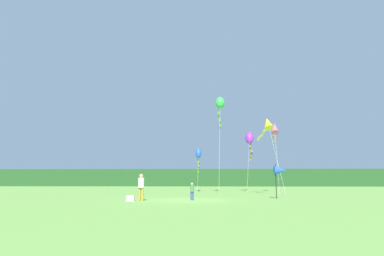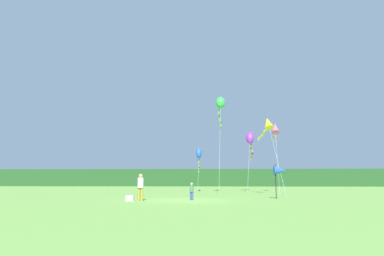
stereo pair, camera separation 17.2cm
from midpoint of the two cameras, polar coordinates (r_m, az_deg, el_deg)
name	(u,v)px [view 2 (the right image)]	position (r m, az deg, el deg)	size (l,w,h in m)	color
ground_plane	(187,200)	(23.18, -0.60, -12.23)	(120.00, 120.00, 0.00)	#6B9E42
distant_treeline	(202,178)	(68.10, 1.86, -8.46)	(108.00, 2.12, 3.45)	#234C23
person_adult	(140,186)	(22.80, -8.56, -9.71)	(0.39, 0.39, 1.77)	olive
person_child	(192,191)	(23.15, 0.15, -10.61)	(0.26, 0.26, 1.17)	#334C8C
cooler_box	(130,198)	(22.69, -10.31, -11.71)	(0.48, 0.34, 0.36)	silver
banner_flag_pole	(280,171)	(25.78, 14.97, -7.04)	(0.90, 0.70, 2.51)	black
kite_yellow	(267,124)	(32.85, 12.89, 0.59)	(1.40, 6.24, 7.42)	#B2B2B2
kite_purple	(250,140)	(40.29, 10.03, -2.09)	(1.90, 11.09, 7.10)	#B2B2B2
kite_rainbow	(275,129)	(38.11, 14.12, -0.20)	(1.31, 7.39, 7.80)	#B2B2B2
kite_blue	(199,157)	(38.63, 1.32, -4.95)	(0.72, 10.01, 5.10)	#B2B2B2
kite_green	(220,106)	(35.90, 4.99, 3.84)	(1.05, 10.24, 10.18)	#B2B2B2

